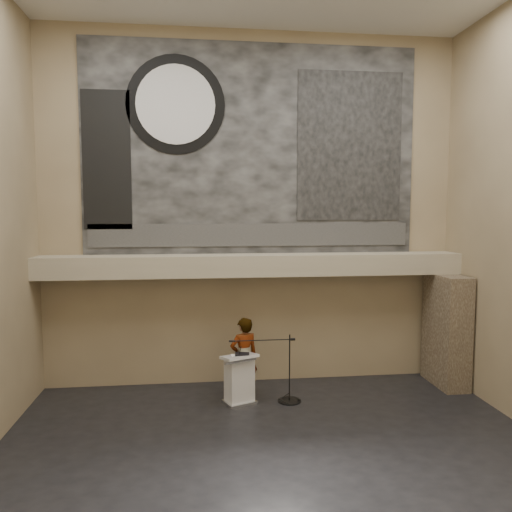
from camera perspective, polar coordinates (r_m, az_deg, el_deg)
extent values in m
plane|color=black|center=(9.23, 2.54, -22.11)|extent=(10.00, 10.00, 0.00)
cube|color=#7D6C4F|center=(12.17, -0.45, 5.27)|extent=(10.00, 0.02, 8.50)
cube|color=#7D6C4F|center=(4.31, 11.46, 5.31)|extent=(10.00, 0.02, 8.50)
cube|color=gray|center=(11.84, -0.23, -1.03)|extent=(10.00, 0.80, 0.50)
cylinder|color=#B2893D|center=(11.75, -7.98, -2.51)|extent=(0.04, 0.04, 0.06)
cylinder|color=#B2893D|center=(12.19, 8.72, -2.24)|extent=(0.04, 0.04, 0.06)
cube|color=black|center=(12.22, -0.44, 12.08)|extent=(8.00, 0.05, 5.00)
cube|color=#303030|center=(12.11, -0.41, 2.43)|extent=(7.76, 0.02, 0.55)
cylinder|color=black|center=(12.28, -9.17, 16.72)|extent=(2.30, 0.02, 2.30)
cylinder|color=silver|center=(12.26, -9.17, 16.73)|extent=(1.84, 0.02, 1.84)
cube|color=black|center=(12.69, 10.67, 12.20)|extent=(2.60, 0.02, 3.60)
cube|color=black|center=(12.25, -16.70, 10.44)|extent=(1.10, 0.02, 3.20)
cube|color=#46392B|center=(13.06, 20.94, -7.91)|extent=(0.60, 1.40, 2.70)
cube|color=silver|center=(11.43, -1.91, -16.34)|extent=(0.79, 0.71, 0.08)
cube|color=silver|center=(11.25, -1.92, -13.88)|extent=(0.68, 0.58, 0.96)
cube|color=silver|center=(11.07, -1.92, -11.41)|extent=(0.87, 0.76, 0.13)
cube|color=black|center=(11.06, -1.58, -11.18)|extent=(0.33, 0.28, 0.04)
cube|color=white|center=(11.03, -2.34, -11.31)|extent=(0.21, 0.27, 0.00)
imported|color=white|center=(11.54, -1.40, -11.50)|extent=(0.78, 0.63, 1.83)
cylinder|color=black|center=(11.59, 3.83, -16.18)|extent=(0.52, 0.52, 0.02)
cylinder|color=black|center=(11.34, 3.85, -12.66)|extent=(0.03, 0.03, 1.52)
cylinder|color=black|center=(11.06, 0.59, -9.61)|extent=(1.41, 0.03, 0.02)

